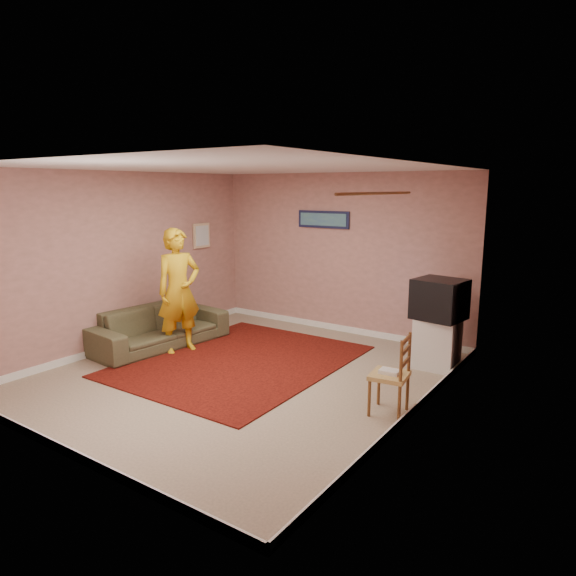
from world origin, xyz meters
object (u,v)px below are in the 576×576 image
Objects in this scene: sofa at (160,327)px; person at (179,291)px; crt_tv at (439,299)px; chair_a at (439,324)px; tv_cabinet at (437,343)px; chair_b at (390,366)px.

sofa is 0.73m from person.
person is (-3.33, -1.43, -0.03)m from crt_tv.
sofa is at bearing -171.93° from chair_a.
tv_cabinet is at bearing -91.20° from chair_a.
tv_cabinet is 0.60m from crt_tv.
chair_a reaches higher than chair_b.
tv_cabinet reaches higher than sofa.
person is (0.42, 0.02, 0.60)m from sofa.
sofa is at bearing -158.88° from tv_cabinet.
crt_tv is at bearing -48.06° from person.
crt_tv is (-0.01, 0.00, 0.60)m from tv_cabinet.
chair_b is at bearing -88.30° from tv_cabinet.
person is at bearing -81.94° from sofa.
chair_b is (0.08, -1.80, -0.04)m from chair_a.
crt_tv is at bearing 171.48° from tv_cabinet.
tv_cabinet is 1.70m from chair_b.
chair_b reaches higher than tv_cabinet.
chair_b is 3.81m from sofa.
crt_tv reaches higher than sofa.
chair_a reaches higher than tv_cabinet.
crt_tv reaches higher than chair_a.
tv_cabinet is 4.02m from sofa.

